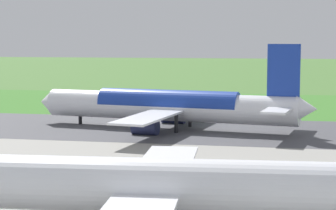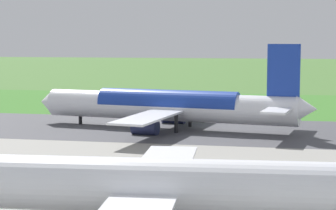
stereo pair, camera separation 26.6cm
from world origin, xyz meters
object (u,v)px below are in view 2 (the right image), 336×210
object	(u,v)px
airliner_main	(170,106)
no_stopping_sign	(107,98)
airliner_parked_mid	(141,184)
traffic_cone_orange	(91,104)

from	to	relation	value
airliner_main	no_stopping_sign	xyz separation A→B (m)	(23.80, -38.46, -2.68)
airliner_parked_mid	no_stopping_sign	world-z (taller)	airliner_parked_mid
airliner_parked_mid	traffic_cone_orange	distance (m)	101.73
airliner_main	traffic_cone_orange	size ratio (longest dim) A/B	98.22
airliner_parked_mid	traffic_cone_orange	bearing A→B (deg)	-69.32
airliner_main	no_stopping_sign	world-z (taller)	airliner_main
no_stopping_sign	traffic_cone_orange	bearing A→B (deg)	24.38
airliner_parked_mid	no_stopping_sign	xyz separation A→B (m)	(32.36, -96.71, -2.37)
airliner_main	traffic_cone_orange	bearing A→B (deg)	-53.42
airliner_main	airliner_parked_mid	distance (m)	58.87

